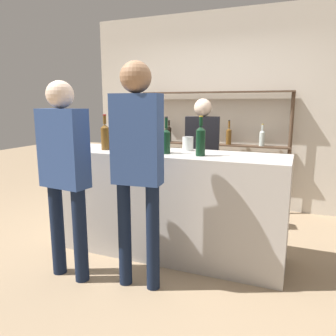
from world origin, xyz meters
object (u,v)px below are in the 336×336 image
counter_bottle_3 (157,140)px  server_behind_counter (202,153)px  counter_bottle_1 (166,140)px  counter_bottle_2 (124,138)px  counter_bottle_4 (201,140)px  ice_bucket (120,139)px  counter_bottle_0 (105,136)px  wine_glass (111,135)px  customer_left (64,165)px  cork_jar (188,144)px  customer_center (137,156)px

counter_bottle_3 → server_behind_counter: size_ratio=0.20×
counter_bottle_1 → counter_bottle_3: counter_bottle_1 is taller
counter_bottle_2 → server_behind_counter: server_behind_counter is taller
counter_bottle_4 → ice_bucket: size_ratio=1.84×
counter_bottle_0 → wine_glass: counter_bottle_0 is taller
counter_bottle_1 → customer_left: 0.95m
cork_jar → customer_center: customer_center is taller
ice_bucket → server_behind_counter: server_behind_counter is taller
counter_bottle_3 → wine_glass: counter_bottle_3 is taller
counter_bottle_2 → customer_left: bearing=-114.2°
counter_bottle_2 → counter_bottle_4: size_ratio=1.03×
cork_jar → customer_left: (-0.76, -0.95, -0.11)m
ice_bucket → customer_left: size_ratio=0.12×
counter_bottle_2 → wine_glass: (-0.37, 0.36, -0.01)m
counter_bottle_2 → counter_bottle_4: bearing=8.6°
customer_left → ice_bucket: bearing=3.7°
ice_bucket → server_behind_counter: 1.02m
wine_glass → server_behind_counter: bearing=37.5°
counter_bottle_3 → ice_bucket: 0.51m
wine_glass → customer_left: (0.12, -0.92, -0.17)m
counter_bottle_2 → customer_center: customer_center is taller
ice_bucket → customer_center: (0.59, -0.75, -0.03)m
counter_bottle_1 → server_behind_counter: (0.09, 0.90, -0.24)m
counter_bottle_3 → customer_center: (0.10, -0.62, -0.05)m
wine_glass → customer_center: 1.12m
ice_bucket → server_behind_counter: (0.69, 0.73, -0.21)m
customer_left → customer_center: bearing=-74.9°
counter_bottle_4 → customer_center: size_ratio=0.20×
counter_bottle_4 → customer_center: bearing=-120.5°
counter_bottle_1 → customer_center: (-0.01, -0.58, -0.06)m
customer_left → server_behind_counter: bearing=-18.2°
counter_bottle_0 → counter_bottle_1: counter_bottle_0 is taller
wine_glass → ice_bucket: (0.16, -0.08, -0.03)m
customer_center → wine_glass: bearing=37.1°
wine_glass → cork_jar: bearing=1.7°
customer_left → counter_bottle_0: bearing=10.3°
counter_bottle_1 → customer_left: customer_left is taller
counter_bottle_1 → cork_jar: counter_bottle_1 is taller
counter_bottle_3 → server_behind_counter: server_behind_counter is taller
counter_bottle_3 → customer_center: bearing=-80.7°
counter_bottle_0 → wine_glass: bearing=108.3°
counter_bottle_4 → server_behind_counter: bearing=105.2°
server_behind_counter → ice_bucket: bearing=-53.9°
wine_glass → customer_left: size_ratio=0.10×
ice_bucket → cork_jar: bearing=8.1°
customer_center → customer_left: (-0.63, -0.09, -0.11)m
counter_bottle_1 → ice_bucket: size_ratio=1.77×
counter_bottle_1 → counter_bottle_2: 0.40m
wine_glass → customer_center: bearing=-47.8°
counter_bottle_0 → cork_jar: bearing=17.4°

